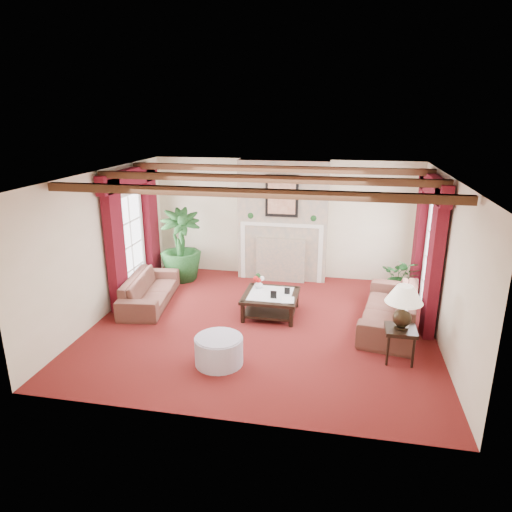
% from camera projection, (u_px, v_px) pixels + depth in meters
% --- Properties ---
extents(floor, '(6.00, 6.00, 0.00)m').
position_uv_depth(floor, '(263.00, 324.00, 8.29)').
color(floor, '#4A0D0E').
rests_on(floor, ground).
extents(ceiling, '(6.00, 6.00, 0.00)m').
position_uv_depth(ceiling, '(263.00, 175.00, 7.48)').
color(ceiling, white).
rests_on(ceiling, floor).
extents(back_wall, '(6.00, 0.02, 2.70)m').
position_uv_depth(back_wall, '(284.00, 219.00, 10.46)').
color(back_wall, beige).
rests_on(back_wall, ground).
extents(left_wall, '(0.02, 5.50, 2.70)m').
position_uv_depth(left_wall, '(103.00, 244.00, 8.43)').
color(left_wall, beige).
rests_on(left_wall, ground).
extents(right_wall, '(0.02, 5.50, 2.70)m').
position_uv_depth(right_wall, '(446.00, 264.00, 7.34)').
color(right_wall, beige).
rests_on(right_wall, ground).
extents(ceiling_beams, '(6.00, 3.00, 0.12)m').
position_uv_depth(ceiling_beams, '(263.00, 179.00, 7.49)').
color(ceiling_beams, '#3A2012').
rests_on(ceiling_beams, ceiling).
extents(fireplace, '(2.00, 0.52, 2.70)m').
position_uv_depth(fireplace, '(284.00, 160.00, 9.86)').
color(fireplace, tan).
rests_on(fireplace, ground).
extents(french_door_left, '(0.10, 1.10, 2.16)m').
position_uv_depth(french_door_left, '(126.00, 194.00, 9.12)').
color(french_door_left, white).
rests_on(french_door_left, ground).
extents(french_door_right, '(0.10, 1.10, 2.16)m').
position_uv_depth(french_door_right, '(438.00, 204.00, 8.04)').
color(french_door_right, white).
rests_on(french_door_right, ground).
extents(curtains_left, '(0.20, 2.40, 2.55)m').
position_uv_depth(curtains_left, '(129.00, 173.00, 8.98)').
color(curtains_left, '#480914').
rests_on(curtains_left, ground).
extents(curtains_right, '(0.20, 2.40, 2.55)m').
position_uv_depth(curtains_right, '(435.00, 180.00, 7.94)').
color(curtains_right, '#480914').
rests_on(curtains_right, ground).
extents(sofa_left, '(2.14, 1.12, 0.78)m').
position_uv_depth(sofa_left, '(149.00, 285.00, 9.11)').
color(sofa_left, '#320D18').
rests_on(sofa_left, ground).
extents(sofa_right, '(2.47, 1.37, 0.89)m').
position_uv_depth(sofa_right, '(390.00, 302.00, 8.13)').
color(sofa_right, '#320D18').
rests_on(sofa_right, ground).
extents(potted_palm, '(2.24, 2.38, 0.91)m').
position_uv_depth(potted_palm, '(181.00, 260.00, 10.40)').
color(potted_palm, black).
rests_on(potted_palm, ground).
extents(small_plant, '(1.28, 1.32, 0.68)m').
position_uv_depth(small_plant, '(402.00, 282.00, 9.41)').
color(small_plant, black).
rests_on(small_plant, ground).
extents(coffee_table, '(1.02, 1.02, 0.42)m').
position_uv_depth(coffee_table, '(271.00, 304.00, 8.64)').
color(coffee_table, black).
rests_on(coffee_table, ground).
extents(side_table, '(0.59, 0.59, 0.55)m').
position_uv_depth(side_table, '(399.00, 344.00, 7.02)').
color(side_table, black).
rests_on(side_table, ground).
extents(ottoman, '(0.74, 0.74, 0.43)m').
position_uv_depth(ottoman, '(219.00, 351.00, 6.94)').
color(ottoman, '#A9A7BE').
rests_on(ottoman, ground).
extents(table_lamp, '(0.56, 0.56, 0.71)m').
position_uv_depth(table_lamp, '(403.00, 307.00, 6.83)').
color(table_lamp, black).
rests_on(table_lamp, side_table).
extents(flower_vase, '(0.18, 0.19, 0.17)m').
position_uv_depth(flower_vase, '(259.00, 284.00, 8.83)').
color(flower_vase, silver).
rests_on(flower_vase, coffee_table).
extents(book, '(0.23, 0.06, 0.31)m').
position_uv_depth(book, '(282.00, 293.00, 8.23)').
color(book, black).
rests_on(book, coffee_table).
extents(photo_frame_a, '(0.12, 0.02, 0.15)m').
position_uv_depth(photo_frame_a, '(273.00, 295.00, 8.34)').
color(photo_frame_a, black).
rests_on(photo_frame_a, coffee_table).
extents(photo_frame_b, '(0.10, 0.02, 0.14)m').
position_uv_depth(photo_frame_b, '(287.00, 291.00, 8.54)').
color(photo_frame_b, black).
rests_on(photo_frame_b, coffee_table).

